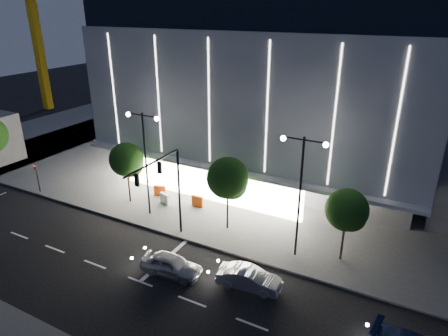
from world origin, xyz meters
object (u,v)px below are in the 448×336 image
at_px(street_lamp_east, 301,181).
at_px(car_lead, 171,265).
at_px(ped_signal_far, 37,175).
at_px(tree_mid, 228,180).
at_px(traffic_mast, 167,182).
at_px(street_lamp_west, 145,150).
at_px(barrier_b, 165,199).
at_px(tree_left, 127,161).
at_px(barrier_c, 198,201).
at_px(car_second, 249,279).
at_px(tree_right, 347,212).
at_px(barrier_a, 160,191).

distance_m(street_lamp_east, car_lead, 10.29).
height_order(ped_signal_far, tree_mid, tree_mid).
distance_m(traffic_mast, car_lead, 5.83).
height_order(street_lamp_west, tree_mid, street_lamp_west).
bearing_deg(barrier_b, car_lead, -33.62).
bearing_deg(tree_left, street_lamp_west, -18.94).
relative_size(traffic_mast, tree_mid, 1.15).
relative_size(tree_mid, barrier_b, 5.59).
distance_m(tree_left, barrier_b, 4.71).
relative_size(tree_mid, barrier_c, 5.59).
bearing_deg(traffic_mast, street_lamp_east, 16.48).
height_order(car_second, barrier_c, car_second).
bearing_deg(barrier_c, tree_right, -9.22).
distance_m(street_lamp_west, tree_left, 3.69).
bearing_deg(car_second, street_lamp_west, 60.93).
height_order(street_lamp_east, tree_right, street_lamp_east).
bearing_deg(car_lead, ped_signal_far, 72.09).
distance_m(traffic_mast, barrier_c, 7.25).
distance_m(street_lamp_west, barrier_b, 5.69).
bearing_deg(car_lead, barrier_c, 16.27).
bearing_deg(car_second, tree_left, 61.56).
bearing_deg(tree_left, tree_right, -0.00).
height_order(ped_signal_far, tree_left, tree_left).
relative_size(traffic_mast, tree_right, 1.28).
relative_size(car_second, barrier_a, 3.74).
bearing_deg(barrier_c, barrier_b, -161.35).
relative_size(tree_mid, car_second, 1.49).
height_order(tree_mid, car_second, tree_mid).
bearing_deg(car_lead, street_lamp_east, -53.47).
bearing_deg(tree_right, street_lamp_east, -161.37).
height_order(ped_signal_far, barrier_c, ped_signal_far).
distance_m(street_lamp_east, tree_left, 16.12).
relative_size(car_second, barrier_b, 3.74).
bearing_deg(ped_signal_far, tree_right, 5.14).
xyz_separation_m(traffic_mast, tree_left, (-6.97, 3.68, -0.99)).
xyz_separation_m(ped_signal_far, tree_left, (9.03, 2.52, 2.15)).
relative_size(car_second, barrier_c, 3.74).
bearing_deg(ped_signal_far, car_lead, -13.28).
relative_size(tree_left, car_second, 1.39).
height_order(tree_right, car_second, tree_right).
bearing_deg(barrier_a, barrier_c, -21.52).
height_order(street_lamp_west, car_second, street_lamp_west).
bearing_deg(car_second, traffic_mast, 68.07).
relative_size(traffic_mast, barrier_c, 6.43).
xyz_separation_m(tree_right, barrier_c, (-13.07, 2.00, -3.23)).
height_order(traffic_mast, tree_mid, traffic_mast).
xyz_separation_m(street_lamp_west, street_lamp_east, (13.00, 0.00, 0.00)).
xyz_separation_m(street_lamp_east, ped_signal_far, (-25.00, -1.50, -4.07)).
bearing_deg(barrier_b, tree_right, 14.46).
bearing_deg(car_lead, traffic_mast, 31.78).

